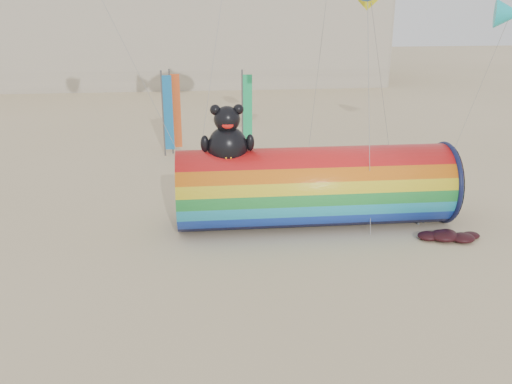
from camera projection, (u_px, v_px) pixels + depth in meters
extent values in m
plane|color=#CCB58C|center=(247.00, 267.00, 21.15)|extent=(160.00, 160.00, 0.00)
cylinder|color=red|center=(315.00, 187.00, 24.45)|extent=(11.74, 3.42, 3.42)
torus|color=#0F1438|center=(444.00, 182.00, 24.99)|extent=(0.23, 3.59, 3.59)
cylinder|color=black|center=(447.00, 182.00, 25.00)|extent=(0.06, 3.39, 3.39)
ellipsoid|color=black|center=(227.00, 147.00, 23.47)|extent=(1.67, 1.50, 1.76)
ellipsoid|color=yellow|center=(228.00, 153.00, 23.00)|extent=(0.86, 0.38, 0.75)
sphere|color=black|center=(227.00, 119.00, 23.07)|extent=(1.08, 1.08, 1.08)
sphere|color=black|center=(215.00, 110.00, 22.89)|extent=(0.43, 0.43, 0.43)
sphere|color=black|center=(238.00, 109.00, 22.98)|extent=(0.43, 0.43, 0.43)
ellipsoid|color=red|center=(228.00, 125.00, 22.71)|extent=(0.47, 0.17, 0.30)
ellipsoid|color=black|center=(205.00, 144.00, 23.22)|extent=(0.35, 0.35, 0.70)
ellipsoid|color=black|center=(250.00, 143.00, 23.40)|extent=(0.35, 0.35, 0.70)
imported|color=slate|center=(422.00, 205.00, 24.72)|extent=(0.75, 0.68, 1.73)
ellipsoid|color=#3A0A10|center=(444.00, 236.00, 23.29)|extent=(1.17, 0.99, 0.41)
ellipsoid|color=#3A0A10|center=(463.00, 238.00, 23.18)|extent=(0.99, 0.84, 0.34)
ellipsoid|color=#3A0A10|center=(429.00, 236.00, 23.39)|extent=(0.91, 0.77, 0.32)
ellipsoid|color=#3A0A10|center=(447.00, 233.00, 23.71)|extent=(0.78, 0.66, 0.27)
ellipsoid|color=#3A0A10|center=(471.00, 235.00, 23.52)|extent=(0.73, 0.62, 0.25)
cylinder|color=#59595E|center=(163.00, 114.00, 34.21)|extent=(0.10, 0.10, 5.20)
cube|color=#176EB2|center=(168.00, 113.00, 34.22)|extent=(0.56, 0.06, 4.50)
cylinder|color=#59595E|center=(171.00, 112.00, 34.69)|extent=(0.10, 0.10, 5.20)
cube|color=#EB5521|center=(176.00, 111.00, 34.71)|extent=(0.56, 0.06, 4.50)
cylinder|color=#59595E|center=(242.00, 113.00, 34.48)|extent=(0.10, 0.10, 5.20)
cube|color=#1CB969|center=(248.00, 112.00, 34.49)|extent=(0.56, 0.06, 4.50)
cone|color=#17B7BF|center=(509.00, 14.00, 29.43)|extent=(1.48, 1.48, 1.33)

